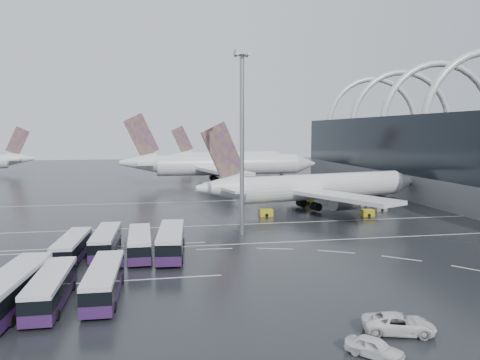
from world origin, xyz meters
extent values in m
plane|color=black|center=(0.00, 0.00, 0.00)|extent=(420.00, 420.00, 0.00)
torus|color=silver|center=(58.00, 47.00, 18.00)|extent=(33.80, 1.80, 33.80)
torus|color=silver|center=(58.00, 66.00, 18.00)|extent=(33.80, 1.80, 33.80)
torus|color=silver|center=(58.00, 85.00, 18.00)|extent=(33.80, 1.80, 33.80)
cube|color=silver|center=(0.00, -2.00, 0.01)|extent=(120.00, 0.25, 0.01)
cube|color=silver|center=(0.00, 12.00, 0.01)|extent=(120.00, 0.25, 0.01)
cube|color=silver|center=(0.00, 40.00, 0.01)|extent=(120.00, 0.25, 0.01)
cube|color=silver|center=(-24.00, -16.00, 0.01)|extent=(28.00, 0.25, 0.01)
cube|color=silver|center=(-24.00, 0.00, 0.01)|extent=(28.00, 0.25, 0.01)
cylinder|color=silver|center=(17.90, 25.62, 4.68)|extent=(38.49, 14.26, 5.32)
cone|color=silver|center=(39.18, 30.82, 4.68)|extent=(6.61, 6.48, 5.32)
cone|color=silver|center=(-5.17, 19.99, 5.60)|extent=(10.18, 7.35, 5.32)
cube|color=#3E1A70|center=(-4.28, 20.21, 12.39)|extent=(8.72, 2.63, 11.28)
cube|color=silver|center=(-3.39, 20.43, 5.60)|extent=(7.93, 17.02, 0.46)
cube|color=silver|center=(17.05, 13.61, 4.13)|extent=(15.74, 23.45, 0.73)
cube|color=silver|center=(11.61, 35.89, 4.13)|extent=(7.11, 23.12, 0.73)
cylinder|color=gray|center=(18.97, 17.38, 2.48)|extent=(5.64, 4.23, 3.12)
cylinder|color=gray|center=(15.05, 33.43, 2.48)|extent=(5.64, 4.23, 3.12)
cube|color=black|center=(14.33, 24.75, 1.01)|extent=(12.09, 8.32, 2.02)
cylinder|color=silver|center=(6.08, 78.28, 5.62)|extent=(44.60, 7.62, 6.39)
cone|color=silver|center=(31.59, 78.99, 5.62)|extent=(6.79, 6.57, 6.39)
cone|color=silver|center=(-21.64, 77.51, 6.72)|extent=(11.19, 6.70, 6.39)
cube|color=#3E1A70|center=(-20.54, 77.54, 14.88)|extent=(10.63, 0.96, 13.55)
cube|color=silver|center=(-19.44, 77.57, 6.72)|extent=(5.51, 19.97, 0.55)
cube|color=silver|center=(2.05, 64.38, 4.96)|extent=(13.97, 28.60, 0.88)
cube|color=silver|center=(1.29, 91.93, 4.96)|extent=(12.57, 28.49, 0.88)
cylinder|color=gray|center=(5.25, 68.33, 2.98)|extent=(6.16, 3.91, 3.75)
cylinder|color=gray|center=(4.70, 88.16, 2.98)|extent=(6.16, 3.91, 3.75)
cube|color=black|center=(1.67, 78.16, 1.21)|extent=(13.42, 7.42, 2.42)
cylinder|color=silver|center=(16.86, 128.21, 4.80)|extent=(36.75, 6.62, 5.46)
cone|color=silver|center=(37.97, 128.89, 4.80)|extent=(5.82, 5.64, 5.46)
cone|color=silver|center=(-6.13, 127.48, 5.74)|extent=(9.58, 5.76, 5.46)
cube|color=#3E1A70|center=(-5.19, 127.51, 12.71)|extent=(9.08, 0.85, 11.57)
cube|color=silver|center=(-4.25, 127.54, 5.74)|extent=(4.77, 17.07, 0.47)
cube|color=silver|center=(13.47, 116.33, 4.24)|extent=(12.02, 24.42, 0.75)
cube|color=silver|center=(12.72, 139.85, 4.24)|extent=(10.64, 24.32, 0.75)
cylinder|color=gray|center=(16.19, 119.72, 2.54)|extent=(5.28, 3.36, 3.20)
cylinder|color=gray|center=(15.65, 136.65, 2.54)|extent=(5.28, 3.36, 3.20)
cube|color=black|center=(13.09, 128.09, 1.04)|extent=(11.48, 6.38, 2.07)
cone|color=silver|center=(-67.16, 125.48, 5.63)|extent=(9.96, 6.75, 5.35)
cube|color=#3E1A70|center=(-68.07, 125.33, 12.45)|extent=(8.86, 1.96, 11.34)
cube|color=silver|center=(-68.99, 125.19, 5.63)|extent=(6.73, 17.05, 0.46)
cube|color=#291440|center=(-27.61, -6.14, 0.83)|extent=(3.41, 12.19, 1.02)
cube|color=black|center=(-27.61, -6.14, 1.95)|extent=(3.45, 11.96, 1.21)
cube|color=silver|center=(-27.61, -6.14, 2.76)|extent=(3.41, 12.19, 0.42)
cylinder|color=black|center=(-26.56, -10.07, 0.46)|extent=(0.38, 0.95, 0.93)
cylinder|color=black|center=(-29.13, -9.92, 0.46)|extent=(0.38, 0.95, 0.93)
cylinder|color=black|center=(-26.09, -2.37, 0.46)|extent=(0.38, 0.95, 0.93)
cylinder|color=black|center=(-28.66, -2.22, 0.46)|extent=(0.38, 0.95, 0.93)
cube|color=#291440|center=(-23.70, -3.85, 0.87)|extent=(3.20, 12.59, 1.06)
cube|color=black|center=(-23.70, -3.85, 2.02)|extent=(3.24, 12.35, 1.25)
cube|color=silver|center=(-23.70, -3.85, 2.86)|extent=(3.20, 12.59, 0.43)
cylinder|color=black|center=(-22.49, -7.90, 0.48)|extent=(0.37, 0.97, 0.96)
cylinder|color=black|center=(-25.17, -7.81, 0.48)|extent=(0.37, 0.97, 0.96)
cylinder|color=black|center=(-22.23, 0.10, 0.48)|extent=(0.37, 0.97, 0.96)
cylinder|color=black|center=(-24.91, 0.19, 0.48)|extent=(0.37, 0.97, 0.96)
cube|color=#291440|center=(-19.26, -5.75, 0.86)|extent=(3.01, 12.49, 1.05)
cube|color=black|center=(-19.26, -5.75, 2.01)|extent=(3.06, 12.24, 1.24)
cube|color=silver|center=(-19.26, -5.75, 2.85)|extent=(3.01, 12.49, 0.43)
cylinder|color=black|center=(-17.85, -9.70, 0.48)|extent=(0.35, 0.96, 0.96)
cylinder|color=black|center=(-20.51, -9.75, 0.48)|extent=(0.35, 0.96, 0.96)
cylinder|color=black|center=(-18.00, -1.74, 0.48)|extent=(0.35, 0.96, 0.96)
cylinder|color=black|center=(-20.66, -1.79, 0.48)|extent=(0.35, 0.96, 0.96)
cube|color=#291440|center=(-15.22, -6.01, 0.96)|extent=(4.28, 14.06, 1.17)
cube|color=black|center=(-15.22, -6.01, 2.24)|extent=(4.31, 13.79, 1.38)
cube|color=silver|center=(-15.22, -6.01, 3.17)|extent=(4.28, 14.06, 0.48)
cylinder|color=black|center=(-14.13, -10.55, 0.53)|extent=(0.46, 1.09, 1.06)
cylinder|color=black|center=(-17.08, -10.29, 0.53)|extent=(0.46, 1.09, 1.06)
cylinder|color=black|center=(-13.36, -1.72, 0.53)|extent=(0.46, 1.09, 1.06)
cylinder|color=black|center=(-16.31, -1.47, 0.53)|extent=(0.46, 1.09, 1.06)
cube|color=#291440|center=(-30.27, -22.21, 0.96)|extent=(4.34, 14.08, 1.17)
cube|color=black|center=(-30.27, -22.21, 2.24)|extent=(4.38, 13.81, 1.39)
cube|color=silver|center=(-30.27, -22.21, 3.17)|extent=(4.34, 14.08, 0.48)
cylinder|color=black|center=(-29.19, -26.76, 0.53)|extent=(0.47, 1.10, 1.07)
cylinder|color=black|center=(-28.38, -17.94, 0.53)|extent=(0.47, 1.10, 1.07)
cylinder|color=black|center=(-31.34, -17.66, 0.53)|extent=(0.47, 1.10, 1.07)
cube|color=#291440|center=(-26.99, -22.08, 0.84)|extent=(2.85, 12.18, 1.03)
cube|color=black|center=(-26.99, -22.08, 1.96)|extent=(2.90, 11.94, 1.22)
cube|color=silver|center=(-26.99, -22.08, 2.78)|extent=(2.85, 12.18, 0.42)
cylinder|color=black|center=(-25.73, -25.99, 0.47)|extent=(0.34, 0.94, 0.93)
cylinder|color=black|center=(-28.33, -25.96, 0.47)|extent=(0.34, 0.94, 0.93)
cylinder|color=black|center=(-25.64, -18.21, 0.47)|extent=(0.34, 0.94, 0.93)
cylinder|color=black|center=(-28.24, -18.18, 0.47)|extent=(0.34, 0.94, 0.93)
cube|color=#291440|center=(-22.29, -20.88, 0.87)|extent=(3.11, 12.59, 1.06)
cube|color=black|center=(-22.29, -20.88, 2.02)|extent=(3.15, 12.34, 1.25)
cube|color=silver|center=(-22.29, -20.88, 2.87)|extent=(3.11, 12.59, 0.43)
cylinder|color=black|center=(-21.05, -24.92, 0.48)|extent=(0.36, 0.97, 0.96)
cylinder|color=black|center=(-23.73, -24.86, 0.48)|extent=(0.36, 0.97, 0.96)
cylinder|color=black|center=(-20.85, -16.91, 0.48)|extent=(0.36, 0.97, 0.96)
cylinder|color=black|center=(-23.53, -16.84, 0.48)|extent=(0.36, 0.97, 0.96)
imported|color=silver|center=(1.85, -33.76, 0.80)|extent=(6.27, 4.16, 1.60)
imported|color=silver|center=(-1.94, -37.10, 0.72)|extent=(4.06, 4.32, 1.44)
cylinder|color=gray|center=(-3.76, 4.10, 13.88)|extent=(0.69, 0.69, 27.77)
cube|color=gray|center=(-3.76, 4.10, 28.06)|extent=(2.18, 2.18, 0.79)
cube|color=silver|center=(-3.76, 4.10, 27.77)|extent=(1.98, 1.98, 0.40)
cube|color=gold|center=(23.00, 15.40, 0.63)|extent=(2.31, 1.36, 1.26)
cube|color=slate|center=(27.71, 26.71, 0.59)|extent=(2.15, 1.27, 1.17)
cube|color=gold|center=(3.78, 18.93, 0.68)|extent=(2.51, 1.48, 1.37)
cube|color=slate|center=(28.14, 20.10, 0.61)|extent=(2.23, 1.32, 1.22)
cube|color=gold|center=(16.66, 32.17, 0.66)|extent=(2.42, 1.43, 1.32)
camera|label=1|loc=(-17.42, -66.98, 16.25)|focal=35.00mm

